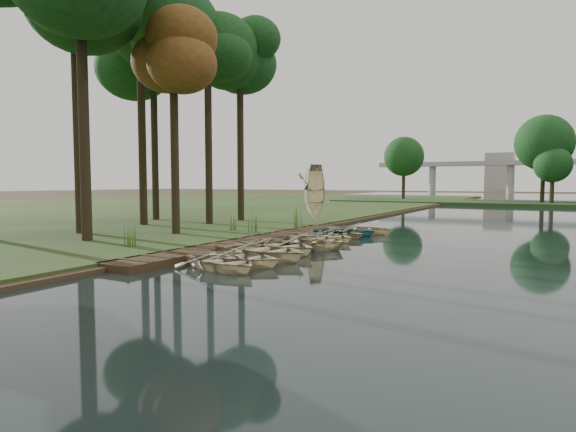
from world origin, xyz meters
The scene contains 26 objects.
ground centered at (0.00, 0.00, 0.00)m, with size 300.00×300.00×0.00m, color #3D2F1D.
boardwalk centered at (-1.60, 0.00, 0.15)m, with size 1.60×16.00×0.30m, color #332414.
peninsula centered at (8.00, 50.00, 0.23)m, with size 50.00×14.00×0.45m, color #233F1C.
far_trees centered at (4.67, 50.00, 6.43)m, with size 45.60×5.60×8.80m.
bridge centered at (12.31, 120.00, 7.08)m, with size 95.90×4.00×8.60m.
building_b centered at (-5.00, 145.00, 6.00)m, with size 8.00×8.00×12.00m, color #A5A5A0.
rowboat_0 centered at (1.10, -5.81, 0.39)m, with size 2.34×3.28×0.68m, color #C7B890.
rowboat_1 centered at (1.13, -4.92, 0.39)m, with size 2.33×3.26×0.68m, color #C7B890.
rowboat_2 centered at (1.10, -3.38, 0.45)m, with size 2.74×3.84×0.79m, color #C7B890.
rowboat_3 centered at (0.84, -1.77, 0.43)m, with size 2.63×3.68×0.76m, color #C7B890.
rowboat_4 centered at (1.21, -0.45, 0.43)m, with size 2.60×3.64×0.75m, color #C7B890.
rowboat_5 centered at (1.28, 0.88, 0.42)m, with size 2.53×3.54×0.73m, color #C7B890.
rowboat_6 centered at (0.94, 2.72, 0.37)m, with size 2.18×3.05×0.63m, color #C7B890.
rowboat_7 centered at (0.79, 4.06, 0.37)m, with size 2.18×3.06×0.63m, color #C7B890.
rowboat_8 centered at (0.89, 5.15, 0.38)m, with size 2.31×3.23×0.67m, color #2C7C78.
rowboat_9 centered at (1.25, 6.38, 0.41)m, with size 2.50×3.50×0.73m, color #C7B890.
stored_rowboat centered at (-3.51, 10.63, 0.69)m, with size 2.72×3.81×0.79m, color #C7B890.
tree_2 centered at (-6.30, 0.16, 9.06)m, with size 3.72×3.72×10.49m.
tree_3 centered at (-11.63, 3.13, 11.94)m, with size 5.52×5.52×14.10m.
tree_4 centered at (-8.55, 5.71, 10.63)m, with size 4.67×4.67×12.44m.
tree_5 centered at (-13.96, 6.54, 11.49)m, with size 5.72×5.72×13.70m.
tree_6 centered at (-8.36, 8.92, 11.19)m, with size 4.61×4.61×13.01m.
reeds_0 centered at (-4.55, -4.44, 0.75)m, with size 0.60×0.60×0.91m, color #3F661E.
reeds_1 centered at (-4.59, 2.88, 0.78)m, with size 0.60×0.60×0.97m, color #3F661E.
reeds_2 centered at (-3.14, 2.50, 0.86)m, with size 0.60×0.60×1.12m, color #3F661E.
reeds_3 centered at (-2.60, 6.54, 0.87)m, with size 0.60×0.60×1.13m, color #3F661E.
Camera 1 is at (10.64, -18.42, 2.90)m, focal length 30.00 mm.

